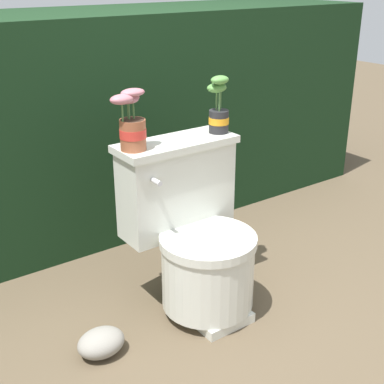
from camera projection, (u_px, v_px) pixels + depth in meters
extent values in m
plane|color=brown|center=(186.00, 313.00, 2.25)|extent=(12.00, 12.00, 0.00)
cube|color=black|center=(70.00, 125.00, 2.83)|extent=(3.66, 0.76, 1.14)
cube|color=silver|center=(207.00, 307.00, 2.26)|extent=(0.23, 0.35, 0.04)
cylinder|color=silver|center=(208.00, 274.00, 2.19)|extent=(0.38, 0.38, 0.28)
cylinder|color=silver|center=(208.00, 240.00, 2.13)|extent=(0.39, 0.39, 0.04)
cube|color=silver|center=(177.00, 189.00, 2.24)|extent=(0.49, 0.18, 0.37)
cube|color=silver|center=(176.00, 144.00, 2.16)|extent=(0.51, 0.20, 0.03)
cylinder|color=silver|center=(156.00, 182.00, 2.02)|extent=(0.02, 0.05, 0.02)
cylinder|color=#9E5638|center=(133.00, 135.00, 2.02)|extent=(0.10, 0.10, 0.12)
cylinder|color=red|center=(133.00, 133.00, 2.02)|extent=(0.10, 0.10, 0.04)
cylinder|color=#332319|center=(132.00, 121.00, 2.00)|extent=(0.09, 0.09, 0.01)
cylinder|color=#4C753D|center=(128.00, 110.00, 2.00)|extent=(0.01, 0.01, 0.07)
ellipsoid|color=#B26B75|center=(128.00, 98.00, 1.98)|extent=(0.10, 0.07, 0.03)
cylinder|color=#4C753D|center=(133.00, 107.00, 2.00)|extent=(0.01, 0.01, 0.09)
ellipsoid|color=#B26B75|center=(133.00, 92.00, 1.98)|extent=(0.10, 0.07, 0.03)
cylinder|color=#4C753D|center=(122.00, 112.00, 1.96)|extent=(0.01, 0.01, 0.07)
ellipsoid|color=#B26B75|center=(122.00, 99.00, 1.94)|extent=(0.09, 0.06, 0.04)
cylinder|color=#4C753D|center=(129.00, 111.00, 1.99)|extent=(0.01, 0.01, 0.06)
ellipsoid|color=#B26B75|center=(128.00, 100.00, 1.98)|extent=(0.08, 0.06, 0.03)
cylinder|color=#262628|center=(219.00, 121.00, 2.24)|extent=(0.08, 0.08, 0.10)
cylinder|color=orange|center=(219.00, 120.00, 2.24)|extent=(0.09, 0.09, 0.03)
cylinder|color=#332319|center=(219.00, 112.00, 2.23)|extent=(0.08, 0.08, 0.01)
cylinder|color=#4C753D|center=(219.00, 97.00, 2.18)|extent=(0.01, 0.01, 0.12)
ellipsoid|color=#569342|center=(220.00, 80.00, 2.16)|extent=(0.08, 0.06, 0.04)
cylinder|color=#4C753D|center=(221.00, 96.00, 2.22)|extent=(0.01, 0.01, 0.11)
ellipsoid|color=#569342|center=(221.00, 81.00, 2.19)|extent=(0.06, 0.04, 0.02)
cylinder|color=#4C753D|center=(217.00, 100.00, 2.21)|extent=(0.01, 0.01, 0.08)
ellipsoid|color=#569342|center=(217.00, 88.00, 2.19)|extent=(0.09, 0.06, 0.04)
ellipsoid|color=gray|center=(101.00, 343.00, 1.99)|extent=(0.18, 0.15, 0.10)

